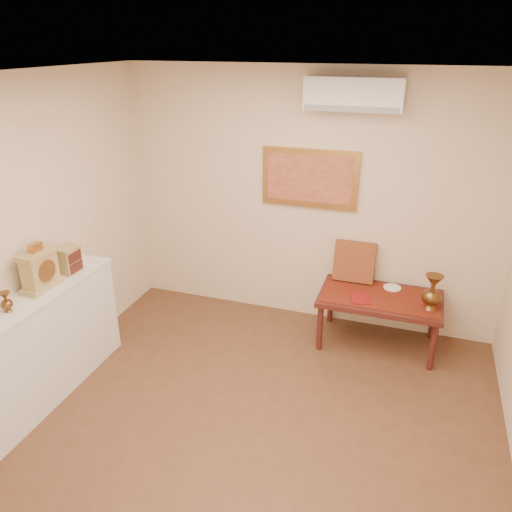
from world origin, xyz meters
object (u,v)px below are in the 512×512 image
at_px(display_ledge, 30,355).
at_px(low_table, 380,302).
at_px(mantel_clock, 40,269).
at_px(brass_urn_tall, 433,289).
at_px(wooden_chest, 68,259).

bearing_deg(display_ledge, low_table, 35.10).
relative_size(mantel_clock, low_table, 0.34).
height_order(brass_urn_tall, mantel_clock, mantel_clock).
relative_size(brass_urn_tall, wooden_chest, 1.73).
bearing_deg(brass_urn_tall, display_ledge, -150.61).
xyz_separation_m(display_ledge, wooden_chest, (0.01, 0.63, 0.61)).
height_order(display_ledge, wooden_chest, wooden_chest).
height_order(brass_urn_tall, low_table, brass_urn_tall).
height_order(mantel_clock, wooden_chest, mantel_clock).
distance_m(display_ledge, wooden_chest, 0.88).
xyz_separation_m(wooden_chest, low_table, (2.67, 1.25, -0.62)).
xyz_separation_m(display_ledge, mantel_clock, (-0.00, 0.29, 0.66)).
distance_m(brass_urn_tall, wooden_chest, 3.35).
bearing_deg(brass_urn_tall, low_table, 166.87).
distance_m(mantel_clock, low_table, 3.19).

